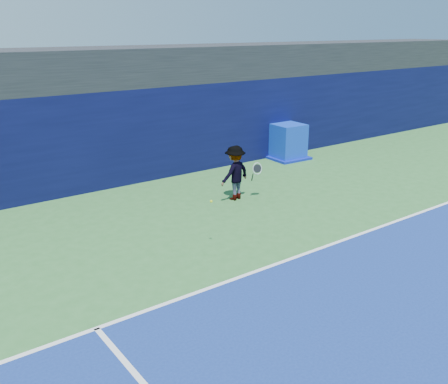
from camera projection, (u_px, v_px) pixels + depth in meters
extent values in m
plane|color=#316D31|center=(429.00, 312.00, 8.89)|extent=(80.00, 80.00, 0.00)
cube|color=white|center=(308.00, 253.00, 11.18)|extent=(24.00, 0.10, 0.01)
cube|color=black|center=(130.00, 66.00, 16.56)|extent=(36.00, 3.00, 1.20)
cube|color=#090B34|center=(147.00, 133.00, 16.46)|extent=(36.00, 1.00, 3.00)
cube|color=#0D33BE|center=(287.00, 141.00, 19.05)|extent=(1.17, 1.17, 1.34)
cube|color=#0B19A1|center=(287.00, 157.00, 19.24)|extent=(1.46, 1.46, 0.09)
imported|color=white|center=(235.00, 173.00, 14.46)|extent=(1.13, 0.78, 1.60)
cylinder|color=black|center=(252.00, 177.00, 14.57)|extent=(0.08, 0.14, 0.25)
torus|color=silver|center=(257.00, 169.00, 14.53)|extent=(0.29, 0.17, 0.29)
cylinder|color=black|center=(257.00, 169.00, 14.53)|extent=(0.25, 0.13, 0.24)
sphere|color=#C5D117|center=(211.00, 201.00, 11.21)|extent=(0.06, 0.06, 0.06)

